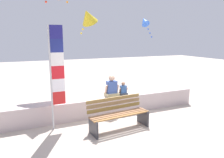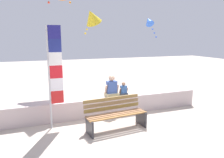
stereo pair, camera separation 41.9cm
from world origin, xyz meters
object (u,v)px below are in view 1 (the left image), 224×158
object	(u,v)px
flag_banner	(55,71)
person_adult	(112,88)
person_child	(123,90)
kite_blue	(145,21)
kite_yellow	(88,17)
park_bench	(118,114)

from	to	relation	value
flag_banner	person_adult	bearing A→B (deg)	15.94
person_child	person_adult	bearing A→B (deg)	-179.96
flag_banner	kite_blue	world-z (taller)	kite_blue
person_adult	kite_yellow	world-z (taller)	kite_yellow
kite_yellow	person_adult	bearing A→B (deg)	-92.92
kite_yellow	kite_blue	distance (m)	2.62
park_bench	kite_yellow	world-z (taller)	kite_yellow
person_adult	kite_blue	bearing A→B (deg)	40.51
person_adult	kite_blue	distance (m)	4.26
kite_yellow	kite_blue	size ratio (longest dim) A/B	1.17
person_child	kite_blue	world-z (taller)	kite_blue
park_bench	flag_banner	distance (m)	2.14
kite_blue	person_child	bearing A→B (deg)	-134.37
park_bench	kite_blue	size ratio (longest dim) A/B	1.73
person_child	kite_yellow	size ratio (longest dim) A/B	0.39
person_adult	person_child	distance (m)	0.45
kite_blue	park_bench	bearing A→B (deg)	-130.52
park_bench	person_adult	bearing A→B (deg)	74.65
flag_banner	kite_yellow	world-z (taller)	kite_yellow
person_child	kite_blue	size ratio (longest dim) A/B	0.45
flag_banner	kite_blue	distance (m)	5.64
flag_banner	kite_yellow	distance (m)	4.49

